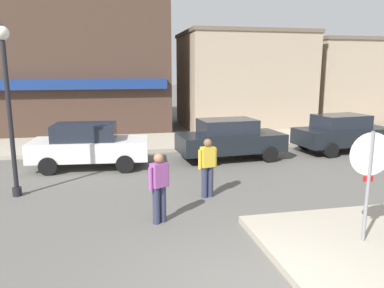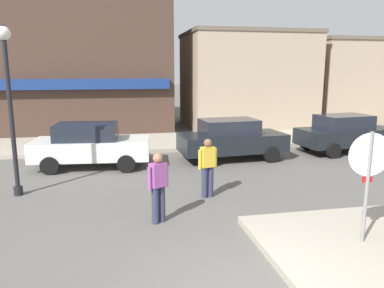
{
  "view_description": "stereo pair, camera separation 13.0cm",
  "coord_description": "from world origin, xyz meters",
  "views": [
    {
      "loc": [
        -2.11,
        -4.83,
        3.41
      ],
      "look_at": [
        -0.11,
        4.5,
        1.5
      ],
      "focal_mm": 35.0,
      "sensor_mm": 36.0,
      "label": 1
    },
    {
      "loc": [
        -1.98,
        -4.86,
        3.41
      ],
      "look_at": [
        -0.11,
        4.5,
        1.5
      ],
      "focal_mm": 35.0,
      "sensor_mm": 36.0,
      "label": 2
    }
  ],
  "objects": [
    {
      "name": "kerb_far",
      "position": [
        0.0,
        12.28,
        0.07
      ],
      "size": [
        80.0,
        4.0,
        0.15
      ],
      "primitive_type": "cube",
      "color": "#A89E8C",
      "rests_on": "ground"
    },
    {
      "name": "stop_sign",
      "position": [
        2.55,
        1.08,
        1.52
      ],
      "size": [
        0.82,
        0.12,
        2.3
      ],
      "color": "gray",
      "rests_on": "ground"
    },
    {
      "name": "lamp_post",
      "position": [
        -4.75,
        5.74,
        2.96
      ],
      "size": [
        0.36,
        0.36,
        4.54
      ],
      "color": "black",
      "rests_on": "ground"
    },
    {
      "name": "parked_car_nearest",
      "position": [
        -2.96,
        8.45,
        0.81
      ],
      "size": [
        4.14,
        2.16,
        1.56
      ],
      "color": "white",
      "rests_on": "ground"
    },
    {
      "name": "parked_car_second",
      "position": [
        2.24,
        8.58,
        0.81
      ],
      "size": [
        4.12,
        2.11,
        1.56
      ],
      "color": "black",
      "rests_on": "ground"
    },
    {
      "name": "parked_car_third",
      "position": [
        7.29,
        8.95,
        0.81
      ],
      "size": [
        4.17,
        2.23,
        1.56
      ],
      "color": "black",
      "rests_on": "ground"
    },
    {
      "name": "pedestrian_crossing_near",
      "position": [
        -1.15,
        3.11,
        0.87
      ],
      "size": [
        0.52,
        0.37,
        1.61
      ],
      "color": "#2D334C",
      "rests_on": "ground"
    },
    {
      "name": "pedestrian_crossing_far",
      "position": [
        0.33,
        4.56,
        0.87
      ],
      "size": [
        0.56,
        0.29,
        1.61
      ],
      "color": "#2D334C",
      "rests_on": "ground"
    },
    {
      "name": "building_corner_shop",
      "position": [
        -4.81,
        18.46,
        4.26
      ],
      "size": [
        11.83,
        8.86,
        8.52
      ],
      "color": "#473328",
      "rests_on": "ground"
    },
    {
      "name": "building_storefront_left_near",
      "position": [
        5.64,
        16.86,
        2.77
      ],
      "size": [
        7.2,
        5.7,
        5.54
      ],
      "color": "tan",
      "rests_on": "ground"
    },
    {
      "name": "building_storefront_left_mid",
      "position": [
        13.05,
        18.31,
        2.63
      ],
      "size": [
        6.59,
        7.57,
        5.26
      ],
      "color": "tan",
      "rests_on": "ground"
    }
  ]
}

